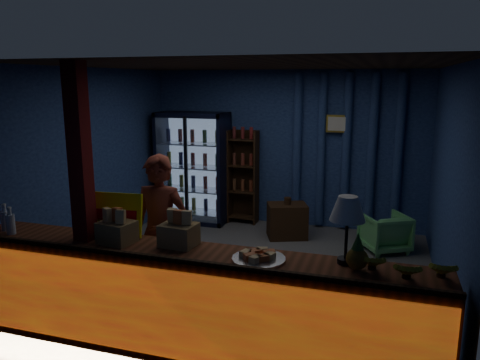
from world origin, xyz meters
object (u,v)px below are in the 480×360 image
Objects in this scene: shopkeeper at (160,234)px; pastry_tray at (259,258)px; table_lamp at (348,211)px; green_chair at (385,232)px.

pastry_tray is at bearing -29.94° from shopkeeper.
pastry_tray is at bearing -167.64° from table_lamp.
table_lamp is at bearing 54.43° from green_chair.
pastry_tray is at bearing 42.90° from green_chair.
shopkeeper is 3.70× the size of pastry_tray.
shopkeeper reaches higher than green_chair.
shopkeeper is 2.78× the size of green_chair.
green_chair is 1.33× the size of pastry_tray.
pastry_tray is 0.83m from table_lamp.
table_lamp is at bearing 12.36° from pastry_tray.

